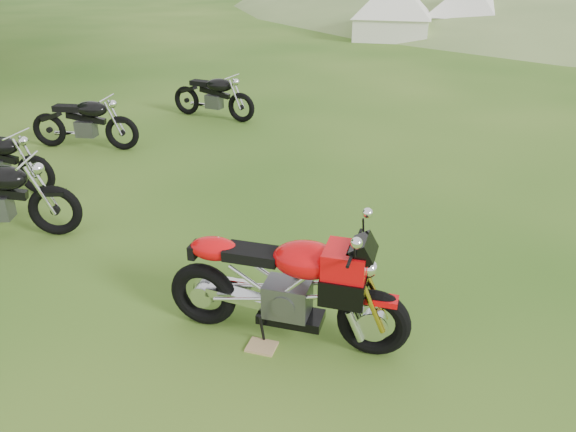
% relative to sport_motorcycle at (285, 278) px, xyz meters
% --- Properties ---
extents(ground, '(120.00, 120.00, 0.00)m').
position_rel_sport_motorcycle_xyz_m(ground, '(-0.35, 0.49, -0.68)').
color(ground, '#1F4D10').
rests_on(ground, ground).
extents(sport_motorcycle, '(2.29, 0.69, 1.36)m').
position_rel_sport_motorcycle_xyz_m(sport_motorcycle, '(0.00, 0.00, 0.00)').
color(sport_motorcycle, red).
rests_on(sport_motorcycle, ground).
extents(plywood_board, '(0.29, 0.24, 0.02)m').
position_rel_sport_motorcycle_xyz_m(plywood_board, '(-0.18, -0.22, -0.67)').
color(plywood_board, tan).
rests_on(plywood_board, ground).
extents(vintage_moto_c, '(2.06, 0.64, 1.07)m').
position_rel_sport_motorcycle_xyz_m(vintage_moto_c, '(-4.97, 4.77, -0.15)').
color(vintage_moto_c, black).
rests_on(vintage_moto_c, ground).
extents(vintage_moto_d, '(2.05, 0.91, 1.05)m').
position_rel_sport_motorcycle_xyz_m(vintage_moto_d, '(-3.32, 7.28, -0.15)').
color(vintage_moto_d, black).
rests_on(vintage_moto_d, ground).
extents(tent_left, '(2.98, 2.98, 2.55)m').
position_rel_sport_motorcycle_xyz_m(tent_left, '(-0.15, 20.46, 0.60)').
color(tent_left, white).
rests_on(tent_left, ground).
extents(tent_mid, '(3.44, 3.44, 2.45)m').
position_rel_sport_motorcycle_xyz_m(tent_mid, '(2.89, 21.73, 0.55)').
color(tent_mid, white).
rests_on(tent_mid, ground).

